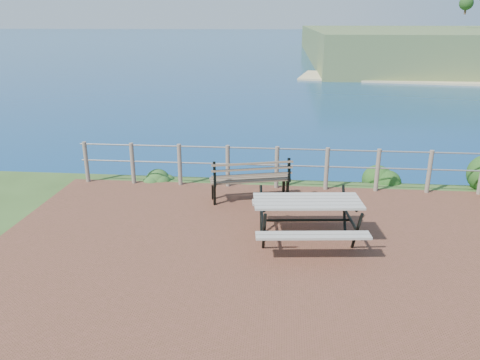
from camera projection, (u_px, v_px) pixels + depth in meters
name	position (u px, v px, depth m)	size (l,w,h in m)	color
ground	(272.00, 256.00, 7.91)	(10.00, 7.00, 0.12)	brown
ocean	(286.00, 29.00, 196.14)	(1200.00, 1200.00, 0.00)	navy
safety_railing	(277.00, 165.00, 10.87)	(9.40, 0.10, 1.00)	#6B5B4C
picnic_table	(307.00, 216.00, 8.24)	(1.93, 1.61, 0.79)	gray
park_bench	(250.00, 173.00, 10.12)	(1.79, 0.87, 0.98)	brown
shrub_lip_west	(158.00, 180.00, 11.65)	(0.69, 0.69, 0.40)	#26501E
shrub_lip_east	(381.00, 181.00, 11.58)	(0.77, 0.77, 0.52)	#164415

